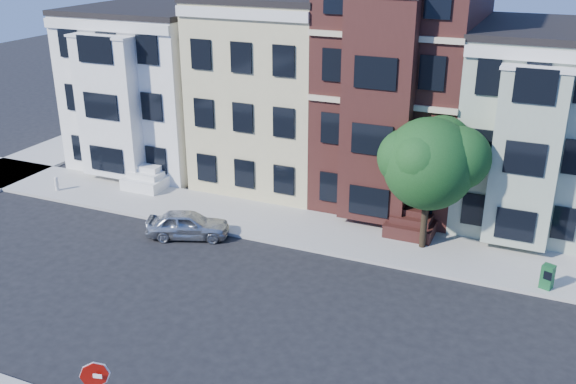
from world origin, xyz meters
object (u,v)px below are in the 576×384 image
at_px(fire_hydrant, 57,185).
at_px(parked_car, 188,224).
at_px(newspaper_box, 547,277).
at_px(street_tree, 429,170).

bearing_deg(fire_hydrant, parked_car, -11.21).
distance_m(newspaper_box, fire_hydrant, 25.06).
bearing_deg(street_tree, fire_hydrant, -176.52).
relative_size(parked_car, newspaper_box, 3.80).
xyz_separation_m(parked_car, newspaper_box, (15.57, 1.44, 0.00)).
xyz_separation_m(parked_car, fire_hydrant, (-9.48, 1.88, -0.19)).
bearing_deg(newspaper_box, fire_hydrant, -162.10).
relative_size(street_tree, newspaper_box, 7.30).
xyz_separation_m(street_tree, fire_hydrant, (-19.77, -1.20, -3.35)).
xyz_separation_m(street_tree, newspaper_box, (5.28, -1.64, -3.16)).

